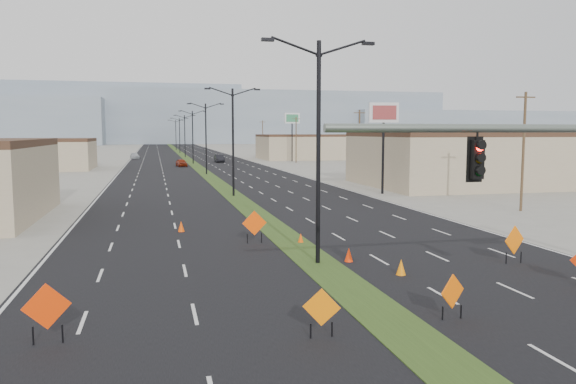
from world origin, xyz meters
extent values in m
plane|color=gray|center=(0.00, 0.00, 0.00)|extent=(600.00, 600.00, 0.00)
cube|color=black|center=(0.00, 100.00, 0.00)|extent=(25.00, 400.00, 0.02)
cube|color=#2D4318|center=(0.00, 100.00, 0.00)|extent=(2.00, 400.00, 0.04)
cube|color=tan|center=(34.00, 45.00, 2.75)|extent=(36.00, 18.00, 5.50)
cube|color=tan|center=(38.00, 110.00, 2.50)|extent=(44.00, 16.00, 5.00)
cube|color=gray|center=(40.00, 300.00, 14.00)|extent=(220.00, 50.00, 28.00)
cube|color=gray|center=(180.00, 290.00, 9.00)|extent=(160.00, 50.00, 18.00)
cube|color=gray|center=(-30.00, 320.00, 16.00)|extent=(140.00, 50.00, 32.00)
cube|color=black|center=(1.70, 2.00, 5.22)|extent=(0.50, 0.28, 1.30)
sphere|color=#FF0C05|center=(1.70, 1.84, 5.57)|extent=(0.22, 0.22, 0.22)
cylinder|color=black|center=(0.00, 12.00, 5.00)|extent=(0.20, 0.20, 10.00)
cube|color=black|center=(-2.30, 12.00, 9.95)|extent=(0.55, 0.24, 0.14)
cube|color=black|center=(2.30, 12.00, 9.95)|extent=(0.55, 0.24, 0.14)
cylinder|color=black|center=(0.00, 40.00, 5.00)|extent=(0.20, 0.20, 10.00)
cube|color=black|center=(-2.30, 40.00, 9.95)|extent=(0.55, 0.24, 0.14)
cube|color=black|center=(2.30, 40.00, 9.95)|extent=(0.55, 0.24, 0.14)
cylinder|color=black|center=(0.00, 68.00, 5.00)|extent=(0.20, 0.20, 10.00)
cube|color=black|center=(-2.30, 68.00, 9.95)|extent=(0.55, 0.24, 0.14)
cube|color=black|center=(2.30, 68.00, 9.95)|extent=(0.55, 0.24, 0.14)
cylinder|color=black|center=(0.00, 96.00, 5.00)|extent=(0.20, 0.20, 10.00)
cube|color=black|center=(-2.30, 96.00, 9.95)|extent=(0.55, 0.24, 0.14)
cube|color=black|center=(2.30, 96.00, 9.95)|extent=(0.55, 0.24, 0.14)
cylinder|color=black|center=(0.00, 124.00, 5.00)|extent=(0.20, 0.20, 10.00)
cube|color=black|center=(-2.30, 124.00, 9.95)|extent=(0.55, 0.24, 0.14)
cube|color=black|center=(2.30, 124.00, 9.95)|extent=(0.55, 0.24, 0.14)
cylinder|color=black|center=(0.00, 152.00, 5.00)|extent=(0.20, 0.20, 10.00)
cube|color=black|center=(-2.30, 152.00, 9.95)|extent=(0.55, 0.24, 0.14)
cube|color=black|center=(2.30, 152.00, 9.95)|extent=(0.55, 0.24, 0.14)
cylinder|color=black|center=(0.00, 180.00, 5.00)|extent=(0.20, 0.20, 10.00)
cube|color=black|center=(-2.30, 180.00, 9.95)|extent=(0.55, 0.24, 0.14)
cube|color=black|center=(2.30, 180.00, 9.95)|extent=(0.55, 0.24, 0.14)
cylinder|color=#4C3823|center=(20.00, 25.00, 4.50)|extent=(0.20, 0.20, 9.00)
cube|color=#4C3823|center=(20.00, 25.00, 8.60)|extent=(1.60, 0.10, 0.10)
cylinder|color=#4C3823|center=(20.00, 60.00, 4.50)|extent=(0.20, 0.20, 9.00)
cube|color=#4C3823|center=(20.00, 60.00, 8.60)|extent=(1.60, 0.10, 0.10)
cylinder|color=#4C3823|center=(20.00, 95.00, 4.50)|extent=(0.20, 0.20, 9.00)
cube|color=#4C3823|center=(20.00, 95.00, 8.60)|extent=(1.60, 0.10, 0.10)
cylinder|color=#4C3823|center=(20.00, 130.00, 4.50)|extent=(0.20, 0.20, 9.00)
cube|color=#4C3823|center=(20.00, 130.00, 8.60)|extent=(1.60, 0.10, 0.10)
imported|color=maroon|center=(-2.61, 87.29, 0.67)|extent=(2.10, 4.10, 1.34)
imported|color=black|center=(5.46, 99.93, 0.76)|extent=(1.73, 4.64, 1.51)
imported|color=#B0B4BA|center=(-11.50, 118.65, 0.65)|extent=(2.36, 4.68, 1.30)
cube|color=#EC3504|center=(-10.22, 4.32, 1.11)|extent=(1.30, 0.38, 1.33)
cylinder|color=black|center=(-10.61, 4.32, 0.28)|extent=(0.05, 0.05, 0.55)
cylinder|color=black|center=(-9.83, 4.32, 0.28)|extent=(0.05, 0.05, 0.55)
cube|color=orange|center=(-2.54, 3.00, 0.93)|extent=(1.04, 0.47, 1.12)
cylinder|color=black|center=(-2.87, 3.00, 0.23)|extent=(0.05, 0.05, 0.46)
cylinder|color=black|center=(-2.22, 3.00, 0.23)|extent=(0.05, 0.05, 0.46)
cube|color=#FF4905|center=(-2.00, 17.31, 1.11)|extent=(1.34, 0.10, 1.34)
cylinder|color=black|center=(-2.39, 17.31, 0.28)|extent=(0.05, 0.05, 0.56)
cylinder|color=black|center=(-1.61, 17.31, 0.28)|extent=(0.05, 0.05, 0.56)
cube|color=#F96005|center=(2.00, 3.58, 0.93)|extent=(1.04, 0.49, 1.12)
cylinder|color=black|center=(1.67, 3.58, 0.23)|extent=(0.05, 0.05, 0.47)
cylinder|color=black|center=(2.33, 3.58, 0.23)|extent=(0.05, 0.05, 0.47)
cube|color=#FB6B05|center=(8.71, 9.90, 1.10)|extent=(1.26, 0.47, 1.32)
cylinder|color=black|center=(8.33, 9.90, 0.28)|extent=(0.05, 0.05, 0.55)
cylinder|color=black|center=(9.10, 9.90, 0.28)|extent=(0.05, 0.05, 0.55)
cone|color=#FF3205|center=(1.49, 11.98, 0.34)|extent=(0.53, 0.53, 0.67)
cone|color=orange|center=(2.81, 9.16, 0.34)|extent=(0.52, 0.52, 0.69)
cone|color=#FF4F05|center=(0.45, 16.80, 0.27)|extent=(0.41, 0.41, 0.54)
cone|color=#F64905|center=(-5.70, 21.79, 0.34)|extent=(0.44, 0.44, 0.67)
cylinder|color=black|center=(14.48, 38.78, 3.65)|extent=(0.24, 0.24, 7.30)
cube|color=white|center=(14.48, 38.78, 7.88)|extent=(2.90, 0.81, 1.92)
cube|color=#9A3333|center=(14.48, 38.58, 7.88)|extent=(2.28, 0.42, 1.34)
cylinder|color=black|center=(20.47, 100.22, 4.10)|extent=(0.24, 0.24, 8.20)
cube|color=white|center=(20.47, 100.22, 8.85)|extent=(3.26, 0.66, 2.16)
cube|color=#36895A|center=(20.47, 100.02, 8.85)|extent=(2.58, 0.30, 1.51)
camera|label=1|loc=(-7.16, -12.18, 5.99)|focal=35.00mm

